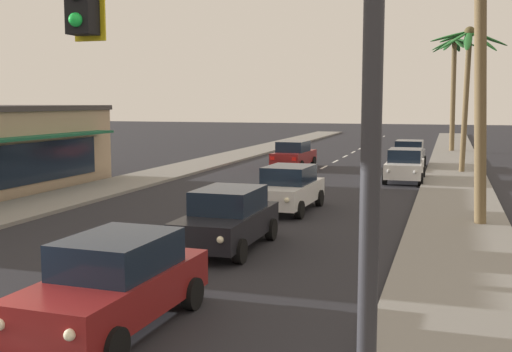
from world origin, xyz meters
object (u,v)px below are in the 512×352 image
at_px(sedan_parked_mid_kerb, 409,154).
at_px(sedan_lead_at_stop_bar, 116,282).
at_px(sedan_parked_nearest_kerb, 405,165).
at_px(palm_right_farthest, 454,71).
at_px(sedan_fifth_in_queue, 288,188).
at_px(sedan_oncoming_far, 294,155).
at_px(sedan_third_in_queue, 228,218).
at_px(traffic_signal_mast, 95,40).
at_px(palm_right_second, 480,13).
at_px(palm_right_third, 468,63).

bearing_deg(sedan_parked_mid_kerb, sedan_lead_at_stop_bar, -96.19).
bearing_deg(sedan_parked_nearest_kerb, sedan_lead_at_stop_bar, -98.73).
height_order(sedan_lead_at_stop_bar, sedan_parked_nearest_kerb, same).
height_order(sedan_parked_nearest_kerb, sedan_parked_mid_kerb, same).
distance_m(sedan_parked_mid_kerb, palm_right_farthest, 14.39).
bearing_deg(sedan_lead_at_stop_bar, sedan_fifth_in_queue, 90.36).
bearing_deg(sedan_lead_at_stop_bar, sedan_parked_mid_kerb, 83.81).
relative_size(sedan_oncoming_far, sedan_parked_mid_kerb, 1.01).
xyz_separation_m(sedan_fifth_in_queue, sedan_oncoming_far, (-3.38, 14.56, 0.00)).
bearing_deg(sedan_fifth_in_queue, sedan_third_in_queue, -90.88).
distance_m(sedan_third_in_queue, sedan_parked_nearest_kerb, 16.82).
distance_m(sedan_third_in_queue, palm_right_farthest, 37.56).
bearing_deg(traffic_signal_mast, palm_right_farthest, 84.72).
bearing_deg(traffic_signal_mast, sedan_lead_at_stop_bar, 117.65).
xyz_separation_m(sedan_third_in_queue, palm_right_farthest, (5.95, 36.66, 5.63)).
distance_m(sedan_third_in_queue, sedan_fifth_in_queue, 6.40).
height_order(sedan_third_in_queue, sedan_oncoming_far, same).
bearing_deg(palm_right_second, sedan_fifth_in_queue, 169.31).
height_order(traffic_signal_mast, palm_right_farthest, palm_right_farthest).
height_order(sedan_third_in_queue, palm_right_third, palm_right_third).
xyz_separation_m(sedan_lead_at_stop_bar, palm_right_second, (6.41, 11.57, 5.96)).
xyz_separation_m(sedan_parked_mid_kerb, palm_right_second, (3.15, -18.48, 5.96)).
bearing_deg(palm_right_third, sedan_lead_at_stop_bar, -103.27).
bearing_deg(sedan_lead_at_stop_bar, sedan_oncoming_far, 97.20).
bearing_deg(palm_right_farthest, sedan_oncoming_far, -120.45).
relative_size(sedan_third_in_queue, palm_right_second, 0.45).
height_order(sedan_fifth_in_queue, palm_right_third, palm_right_third).
bearing_deg(palm_right_second, sedan_oncoming_far, 122.01).
xyz_separation_m(traffic_signal_mast, sedan_fifth_in_queue, (-1.61, 15.71, -3.94)).
height_order(sedan_parked_nearest_kerb, palm_right_second, palm_right_second).
xyz_separation_m(sedan_third_in_queue, sedan_oncoming_far, (-3.28, 20.96, 0.00)).
height_order(sedan_fifth_in_queue, sedan_parked_mid_kerb, same).
height_order(sedan_parked_mid_kerb, palm_right_farthest, palm_right_farthest).
distance_m(palm_right_second, palm_right_farthest, 31.49).
bearing_deg(sedan_fifth_in_queue, palm_right_third, 65.84).
height_order(sedan_lead_at_stop_bar, sedan_oncoming_far, same).
xyz_separation_m(sedan_fifth_in_queue, sedan_parked_nearest_kerb, (3.58, 10.02, 0.00)).
relative_size(sedan_parked_mid_kerb, palm_right_second, 0.45).
distance_m(sedan_fifth_in_queue, sedan_oncoming_far, 14.95).
distance_m(sedan_parked_mid_kerb, palm_right_second, 19.67).
bearing_deg(palm_right_farthest, sedan_parked_mid_kerb, -100.94).
relative_size(sedan_parked_mid_kerb, palm_right_farthest, 0.48).
relative_size(sedan_lead_at_stop_bar, sedan_parked_nearest_kerb, 1.01).
bearing_deg(palm_right_third, sedan_parked_mid_kerb, 139.72).
bearing_deg(sedan_fifth_in_queue, sedan_parked_mid_kerb, 79.05).
height_order(palm_right_second, palm_right_farthest, palm_right_second).
relative_size(traffic_signal_mast, palm_right_farthest, 1.13).
distance_m(palm_right_third, palm_right_farthest, 15.73).
relative_size(sedan_lead_at_stop_bar, palm_right_third, 0.55).
xyz_separation_m(sedan_parked_mid_kerb, palm_right_third, (3.19, -2.70, 5.35)).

